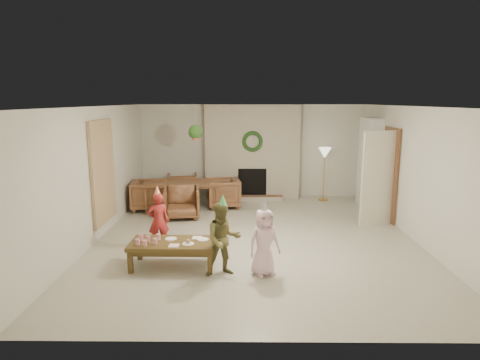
{
  "coord_description": "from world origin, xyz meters",
  "views": [
    {
      "loc": [
        -0.22,
        -7.55,
        2.62
      ],
      "look_at": [
        -0.3,
        0.4,
        1.05
      ],
      "focal_mm": 30.5,
      "sensor_mm": 36.0,
      "label": 1
    }
  ],
  "objects_px": {
    "coffee_table_top": "(173,243)",
    "dining_table": "(182,195)",
    "dining_chair_far": "(182,187)",
    "child_red": "(158,221)",
    "dining_chair_near": "(182,202)",
    "dining_chair_left": "(148,195)",
    "child_pink": "(264,242)",
    "child_plaid": "(223,239)",
    "dining_chair_right": "(224,193)"
  },
  "relations": [
    {
      "from": "coffee_table_top",
      "to": "dining_table",
      "type": "bearing_deg",
      "value": 96.83
    },
    {
      "from": "dining_chair_far",
      "to": "child_red",
      "type": "xyz_separation_m",
      "value": [
        0.11,
        -3.56,
        0.15
      ]
    },
    {
      "from": "dining_chair_near",
      "to": "dining_chair_far",
      "type": "xyz_separation_m",
      "value": [
        -0.23,
        1.61,
        0.0
      ]
    },
    {
      "from": "dining_chair_near",
      "to": "dining_chair_far",
      "type": "relative_size",
      "value": 1.0
    },
    {
      "from": "dining_chair_left",
      "to": "child_red",
      "type": "height_order",
      "value": "child_red"
    },
    {
      "from": "dining_table",
      "to": "child_pink",
      "type": "height_order",
      "value": "child_pink"
    },
    {
      "from": "child_plaid",
      "to": "dining_table",
      "type": "bearing_deg",
      "value": 93.59
    },
    {
      "from": "dining_chair_near",
      "to": "child_pink",
      "type": "distance_m",
      "value": 3.47
    },
    {
      "from": "dining_table",
      "to": "child_red",
      "type": "distance_m",
      "value": 2.76
    },
    {
      "from": "dining_chair_far",
      "to": "coffee_table_top",
      "type": "bearing_deg",
      "value": 88.53
    },
    {
      "from": "dining_chair_far",
      "to": "dining_chair_right",
      "type": "distance_m",
      "value": 1.3
    },
    {
      "from": "dining_table",
      "to": "dining_chair_left",
      "type": "height_order",
      "value": "dining_chair_left"
    },
    {
      "from": "coffee_table_top",
      "to": "child_plaid",
      "type": "height_order",
      "value": "child_plaid"
    },
    {
      "from": "dining_chair_left",
      "to": "child_pink",
      "type": "distance_m",
      "value": 4.54
    },
    {
      "from": "dining_table",
      "to": "dining_chair_near",
      "type": "relative_size",
      "value": 2.34
    },
    {
      "from": "child_pink",
      "to": "child_plaid",
      "type": "bearing_deg",
      "value": 158.11
    },
    {
      "from": "dining_chair_right",
      "to": "child_red",
      "type": "xyz_separation_m",
      "value": [
        -1.01,
        -2.9,
        0.15
      ]
    },
    {
      "from": "dining_chair_far",
      "to": "child_plaid",
      "type": "xyz_separation_m",
      "value": [
        1.31,
        -4.65,
        0.2
      ]
    },
    {
      "from": "coffee_table_top",
      "to": "child_plaid",
      "type": "xyz_separation_m",
      "value": [
        0.81,
        -0.3,
        0.18
      ]
    },
    {
      "from": "dining_chair_near",
      "to": "child_pink",
      "type": "bearing_deg",
      "value": -68.63
    },
    {
      "from": "dining_chair_far",
      "to": "dining_chair_left",
      "type": "height_order",
      "value": "same"
    },
    {
      "from": "coffee_table_top",
      "to": "child_plaid",
      "type": "distance_m",
      "value": 0.89
    },
    {
      "from": "dining_table",
      "to": "child_plaid",
      "type": "bearing_deg",
      "value": -80.71
    },
    {
      "from": "dining_chair_far",
      "to": "child_plaid",
      "type": "height_order",
      "value": "child_plaid"
    },
    {
      "from": "child_plaid",
      "to": "child_pink",
      "type": "bearing_deg",
      "value": -11.97
    },
    {
      "from": "dining_table",
      "to": "child_plaid",
      "type": "distance_m",
      "value": 4.03
    },
    {
      "from": "child_plaid",
      "to": "dining_chair_far",
      "type": "bearing_deg",
      "value": 92.03
    },
    {
      "from": "coffee_table_top",
      "to": "child_red",
      "type": "height_order",
      "value": "child_red"
    },
    {
      "from": "coffee_table_top",
      "to": "child_pink",
      "type": "bearing_deg",
      "value": -10.68
    },
    {
      "from": "child_pink",
      "to": "coffee_table_top",
      "type": "bearing_deg",
      "value": 145.05
    },
    {
      "from": "dining_chair_near",
      "to": "child_plaid",
      "type": "xyz_separation_m",
      "value": [
        1.08,
        -3.04,
        0.2
      ]
    },
    {
      "from": "coffee_table_top",
      "to": "child_plaid",
      "type": "relative_size",
      "value": 1.2
    },
    {
      "from": "dining_chair_left",
      "to": "dining_table",
      "type": "bearing_deg",
      "value": -90.0
    },
    {
      "from": "dining_chair_far",
      "to": "child_pink",
      "type": "xyz_separation_m",
      "value": [
        1.92,
        -4.63,
        0.16
      ]
    },
    {
      "from": "dining_chair_far",
      "to": "child_red",
      "type": "bearing_deg",
      "value": 83.77
    },
    {
      "from": "dining_chair_near",
      "to": "dining_chair_left",
      "type": "bearing_deg",
      "value": 135.0
    },
    {
      "from": "dining_table",
      "to": "dining_chair_left",
      "type": "relative_size",
      "value": 2.34
    },
    {
      "from": "dining_table",
      "to": "dining_chair_far",
      "type": "relative_size",
      "value": 2.34
    },
    {
      "from": "child_pink",
      "to": "dining_chair_right",
      "type": "bearing_deg",
      "value": 77.89
    },
    {
      "from": "dining_chair_left",
      "to": "child_pink",
      "type": "height_order",
      "value": "child_pink"
    },
    {
      "from": "dining_chair_near",
      "to": "coffee_table_top",
      "type": "bearing_deg",
      "value": -92.34
    },
    {
      "from": "dining_chair_near",
      "to": "child_red",
      "type": "relative_size",
      "value": 0.77
    },
    {
      "from": "dining_chair_far",
      "to": "coffee_table_top",
      "type": "xyz_separation_m",
      "value": [
        0.5,
        -4.34,
        0.02
      ]
    },
    {
      "from": "dining_chair_far",
      "to": "child_red",
      "type": "distance_m",
      "value": 3.56
    },
    {
      "from": "dining_table",
      "to": "coffee_table_top",
      "type": "bearing_deg",
      "value": -91.81
    },
    {
      "from": "dining_chair_right",
      "to": "dining_table",
      "type": "bearing_deg",
      "value": -90.0
    },
    {
      "from": "dining_chair_near",
      "to": "dining_chair_left",
      "type": "height_order",
      "value": "same"
    },
    {
      "from": "child_red",
      "to": "child_plaid",
      "type": "xyz_separation_m",
      "value": [
        1.2,
        -1.09,
        0.05
      ]
    },
    {
      "from": "dining_table",
      "to": "coffee_table_top",
      "type": "height_order",
      "value": "dining_table"
    },
    {
      "from": "dining_chair_right",
      "to": "child_red",
      "type": "bearing_deg",
      "value": -27.18
    }
  ]
}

